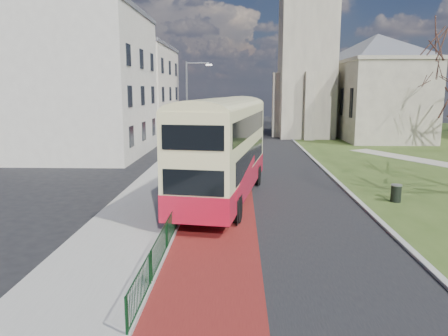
{
  "coord_description": "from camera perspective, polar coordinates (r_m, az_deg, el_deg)",
  "views": [
    {
      "loc": [
        -0.29,
        -17.52,
        5.93
      ],
      "look_at": [
        -1.04,
        4.3,
        2.0
      ],
      "focal_mm": 35.0,
      "sensor_mm": 36.0,
      "label": 1
    }
  ],
  "objects": [
    {
      "name": "bus",
      "position": [
        23.16,
        -0.05,
        2.98
      ],
      "size": [
        4.85,
        12.95,
        5.29
      ],
      "rotation": [
        0.0,
        0.0,
        -0.16
      ],
      "color": "#B61027",
      "rests_on": "ground"
    },
    {
      "name": "street_block_near",
      "position": [
        41.84,
        -17.47,
        10.54
      ],
      "size": [
        10.3,
        14.3,
        13.0
      ],
      "color": "#BDB7AA",
      "rests_on": "ground"
    },
    {
      "name": "streetlamp",
      "position": [
        35.78,
        -4.6,
        8.03
      ],
      "size": [
        2.13,
        0.18,
        8.0
      ],
      "color": "gray",
      "rests_on": "pavement_west"
    },
    {
      "name": "litter_bin",
      "position": [
        24.93,
        21.55,
        -3.08
      ],
      "size": [
        0.67,
        0.67,
        0.94
      ],
      "rotation": [
        0.0,
        0.0,
        -0.16
      ],
      "color": "black",
      "rests_on": "grass_green"
    },
    {
      "name": "road_carriageway",
      "position": [
        38.03,
        4.64,
        1.2
      ],
      "size": [
        9.0,
        120.0,
        0.01
      ],
      "primitive_type": "cube",
      "color": "black",
      "rests_on": "ground"
    },
    {
      "name": "pedestrian_railing",
      "position": [
        22.34,
        -4.95,
        -3.76
      ],
      "size": [
        0.07,
        24.0,
        1.12
      ],
      "color": "#0C3517",
      "rests_on": "ground"
    },
    {
      "name": "gothic_church",
      "position": [
        57.45,
        15.57,
        17.05
      ],
      "size": [
        16.38,
        18.0,
        40.0
      ],
      "color": "gray",
      "rests_on": "ground"
    },
    {
      "name": "pavement_west",
      "position": [
        38.27,
        -5.13,
        1.34
      ],
      "size": [
        4.0,
        120.0,
        0.12
      ],
      "primitive_type": "cube",
      "color": "gray",
      "rests_on": "ground"
    },
    {
      "name": "kerb_west",
      "position": [
        38.08,
        -2.14,
        1.33
      ],
      "size": [
        0.25,
        120.0,
        0.13
      ],
      "primitive_type": "cube",
      "color": "#999993",
      "rests_on": "ground"
    },
    {
      "name": "ground",
      "position": [
        18.5,
        2.78,
        -8.5
      ],
      "size": [
        160.0,
        160.0,
        0.0
      ],
      "primitive_type": "plane",
      "color": "black",
      "rests_on": "ground"
    },
    {
      "name": "bus_lane",
      "position": [
        38.0,
        0.56,
        1.23
      ],
      "size": [
        3.4,
        120.0,
        0.01
      ],
      "primitive_type": "cube",
      "color": "#591414",
      "rests_on": "ground"
    },
    {
      "name": "kerb_east",
      "position": [
        40.46,
        11.03,
        1.68
      ],
      "size": [
        0.25,
        80.0,
        0.13
      ],
      "primitive_type": "cube",
      "color": "#999993",
      "rests_on": "ground"
    },
    {
      "name": "street_block_far",
      "position": [
        57.19,
        -12.09,
        9.81
      ],
      "size": [
        10.3,
        16.3,
        11.5
      ],
      "color": "beige",
      "rests_on": "ground"
    }
  ]
}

